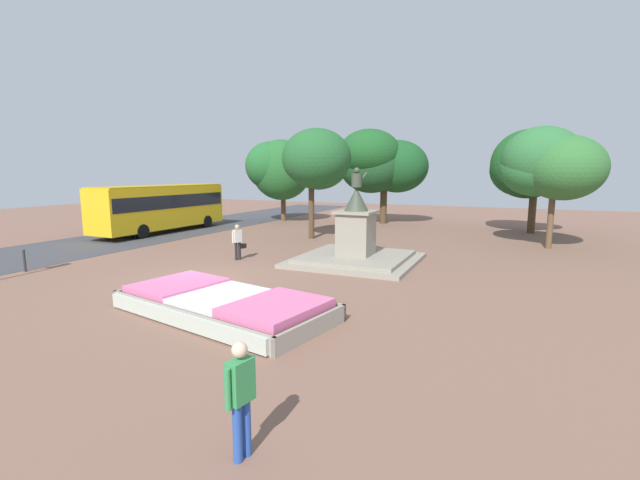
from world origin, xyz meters
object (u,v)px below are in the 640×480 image
statue_monument (356,245)px  pedestrian_with_handbag (238,240)px  flower_planter (223,304)px  pedestrian_near_planter (241,392)px  city_bus (161,205)px  kerb_bollard_mid_a (24,260)px

statue_monument → pedestrian_with_handbag: (-5.20, -1.77, 0.13)m
flower_planter → statue_monument: (1.03, 8.49, 0.51)m
flower_planter → pedestrian_near_planter: pedestrian_near_planter is taller
pedestrian_with_handbag → flower_planter: bearing=-58.2°
pedestrian_near_planter → pedestrian_with_handbag: bearing=125.3°
city_bus → kerb_bollard_mid_a: city_bus is taller
flower_planter → city_bus: city_bus is taller
pedestrian_with_handbag → kerb_bollard_mid_a: bearing=-139.2°
city_bus → kerb_bollard_mid_a: (3.70, -11.41, -1.35)m
statue_monument → pedestrian_near_planter: (3.12, -13.53, 0.21)m
flower_planter → pedestrian_with_handbag: size_ratio=4.19×
city_bus → pedestrian_near_planter: bearing=-43.2°
pedestrian_near_planter → kerb_bollard_mid_a: size_ratio=1.85×
flower_planter → statue_monument: statue_monument is taller
flower_planter → city_bus: bearing=139.3°
city_bus → pedestrian_with_handbag: bearing=-29.1°
flower_planter → pedestrian_near_planter: size_ratio=3.98×
pedestrian_near_planter → kerb_bollard_mid_a: (-14.90, 6.07, -0.52)m
statue_monument → city_bus: statue_monument is taller
city_bus → kerb_bollard_mid_a: 12.07m
statue_monument → pedestrian_with_handbag: size_ratio=3.24×
pedestrian_with_handbag → pedestrian_near_planter: 14.41m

